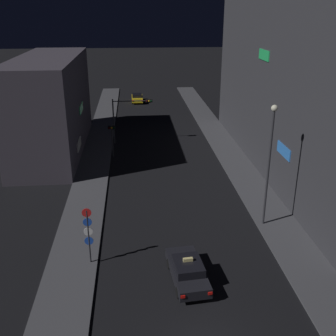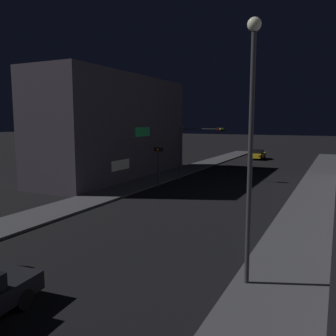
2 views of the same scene
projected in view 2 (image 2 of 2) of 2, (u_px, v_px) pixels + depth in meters
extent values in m
cube|color=#424247|center=(163.00, 177.00, 35.98)|extent=(3.15, 67.78, 0.14)
cube|color=#424247|center=(316.00, 189.00, 29.68)|extent=(3.15, 67.78, 0.14)
cube|color=#3D3842|center=(116.00, 127.00, 36.10)|extent=(6.21, 19.81, 10.18)
cube|color=white|center=(120.00, 165.00, 31.63)|extent=(0.08, 2.80, 0.90)
cube|color=#26CC66|center=(142.00, 132.00, 34.78)|extent=(0.08, 2.80, 0.90)
cylinder|color=black|center=(24.00, 299.00, 10.82)|extent=(0.28, 0.66, 0.64)
cube|color=yellow|center=(257.00, 155.00, 53.43)|extent=(1.81, 4.40, 0.60)
cube|color=black|center=(257.00, 152.00, 53.18)|extent=(1.59, 1.98, 0.50)
cube|color=red|center=(249.00, 155.00, 51.76)|extent=(0.24, 0.06, 0.16)
cube|color=red|center=(259.00, 156.00, 51.11)|extent=(0.24, 0.06, 0.16)
cylinder|color=black|center=(254.00, 156.00, 55.03)|extent=(0.22, 0.64, 0.64)
cylinder|color=black|center=(264.00, 156.00, 54.34)|extent=(0.22, 0.64, 0.64)
cylinder|color=black|center=(250.00, 158.00, 52.60)|extent=(0.22, 0.64, 0.64)
cylinder|color=black|center=(261.00, 158.00, 51.90)|extent=(0.22, 0.64, 0.64)
cylinder|color=#2D2D33|center=(181.00, 153.00, 35.10)|extent=(0.16, 0.16, 5.23)
cylinder|color=#2D2D33|center=(200.00, 129.00, 33.89)|extent=(4.13, 0.10, 0.10)
cube|color=black|center=(221.00, 129.00, 32.99)|extent=(0.80, 0.28, 0.32)
sphere|color=#3F0C0C|center=(218.00, 129.00, 32.94)|extent=(0.20, 0.20, 0.20)
sphere|color=yellow|center=(220.00, 129.00, 32.83)|extent=(0.20, 0.20, 0.20)
sphere|color=#0C3319|center=(223.00, 129.00, 32.73)|extent=(0.20, 0.20, 0.20)
cylinder|color=#2D2D33|center=(159.00, 167.00, 31.03)|extent=(0.16, 0.16, 3.53)
cube|color=black|center=(159.00, 149.00, 30.83)|extent=(0.80, 0.28, 0.32)
sphere|color=#3F0C0C|center=(155.00, 149.00, 30.78)|extent=(0.20, 0.20, 0.20)
sphere|color=yellow|center=(158.00, 150.00, 30.67)|extent=(0.20, 0.20, 0.20)
sphere|color=#0C3319|center=(160.00, 150.00, 30.56)|extent=(0.20, 0.20, 0.20)
cylinder|color=#2D2D33|center=(250.00, 163.00, 11.79)|extent=(0.16, 0.16, 8.42)
sphere|color=#EAE5C6|center=(254.00, 24.00, 11.21)|extent=(0.45, 0.45, 0.45)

